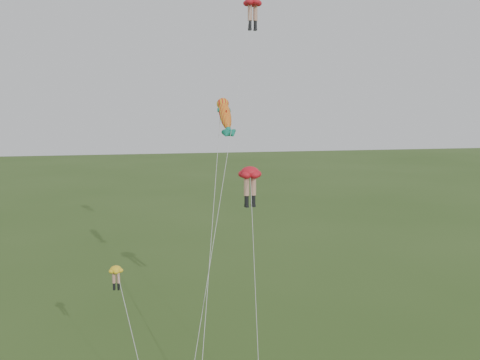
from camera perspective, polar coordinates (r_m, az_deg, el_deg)
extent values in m
ellipsoid|color=red|center=(41.65, 1.36, 18.52)|extent=(1.66, 1.66, 0.72)
cylinder|color=tan|center=(41.42, 1.06, 17.39)|extent=(0.32, 0.32, 1.09)
cylinder|color=black|center=(41.30, 1.06, 16.27)|extent=(0.25, 0.25, 0.55)
cube|color=black|center=(41.25, 1.06, 15.78)|extent=(0.23, 0.34, 0.16)
cylinder|color=tan|center=(41.59, 1.65, 17.35)|extent=(0.32, 0.32, 1.09)
cylinder|color=black|center=(41.46, 1.64, 16.23)|extent=(0.25, 0.25, 0.55)
cube|color=black|center=(41.42, 1.64, 15.75)|extent=(0.23, 0.34, 0.16)
cylinder|color=silver|center=(34.91, -1.63, 0.94)|extent=(6.26, 11.79, 24.44)
ellipsoid|color=red|center=(35.65, 1.08, 0.83)|extent=(1.86, 1.86, 0.81)
cylinder|color=tan|center=(35.70, 0.71, -0.70)|extent=(0.36, 0.36, 1.23)
cylinder|color=black|center=(35.85, 0.70, -2.16)|extent=(0.28, 0.28, 0.62)
cube|color=black|center=(35.93, 0.70, -2.78)|extent=(0.26, 0.39, 0.18)
cylinder|color=tan|center=(35.88, 1.44, -0.66)|extent=(0.36, 0.36, 1.23)
cylinder|color=black|center=(36.03, 1.43, -2.11)|extent=(0.28, 0.28, 0.62)
cube|color=black|center=(36.11, 1.43, -2.73)|extent=(0.26, 0.39, 0.18)
cylinder|color=silver|center=(32.73, 1.59, -10.34)|extent=(1.25, 8.63, 12.46)
ellipsoid|color=yellow|center=(31.17, -13.11, -9.26)|extent=(0.96, 0.96, 0.41)
cylinder|color=tan|center=(31.34, -13.31, -10.10)|extent=(0.18, 0.18, 0.63)
cylinder|color=black|center=(31.49, -13.28, -10.91)|extent=(0.14, 0.14, 0.31)
cube|color=black|center=(31.56, -13.27, -11.26)|extent=(0.13, 0.20, 0.09)
cylinder|color=tan|center=(31.29, -12.85, -10.11)|extent=(0.18, 0.18, 0.63)
cylinder|color=black|center=(31.44, -12.82, -10.93)|extent=(0.14, 0.14, 0.31)
cube|color=black|center=(31.50, -12.81, -11.28)|extent=(0.13, 0.20, 0.09)
cylinder|color=silver|center=(30.69, -11.23, -16.68)|extent=(1.87, 3.76, 7.61)
ellipsoid|color=yellow|center=(37.26, -1.63, 7.10)|extent=(1.11, 2.57, 2.68)
sphere|color=yellow|center=(37.26, -1.63, 7.10)|extent=(1.00, 1.34, 1.27)
cone|color=#158A72|center=(37.26, -1.63, 7.10)|extent=(0.80, 1.27, 1.18)
cone|color=#158A72|center=(37.26, -1.63, 7.10)|extent=(0.80, 1.27, 1.18)
cone|color=#158A72|center=(37.26, -1.63, 7.10)|extent=(0.46, 0.71, 0.66)
cone|color=#158A72|center=(37.26, -1.63, 7.10)|extent=(0.46, 0.71, 0.66)
cone|color=red|center=(37.26, -1.63, 7.10)|extent=(0.50, 0.70, 0.66)
cylinder|color=silver|center=(33.42, -2.87, -6.85)|extent=(3.14, 9.64, 15.91)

